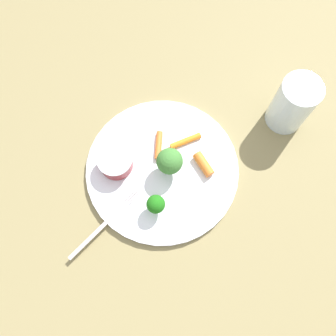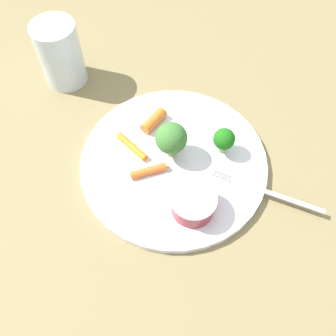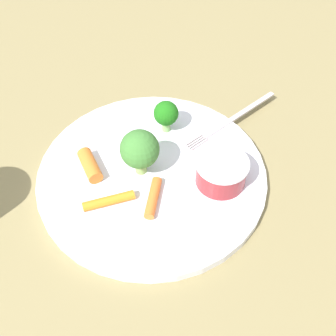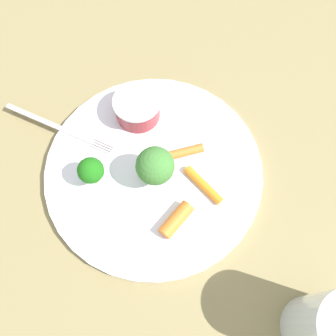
{
  "view_description": "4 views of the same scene",
  "coord_description": "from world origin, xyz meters",
  "px_view_note": "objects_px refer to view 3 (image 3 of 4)",
  "views": [
    {
      "loc": [
        0.09,
        0.18,
        0.6
      ],
      "look_at": [
        -0.01,
        0.01,
        0.03
      ],
      "focal_mm": 36.93,
      "sensor_mm": 36.0,
      "label": 1
    },
    {
      "loc": [
        0.18,
        -0.23,
        0.47
      ],
      "look_at": [
        0.0,
        -0.02,
        0.02
      ],
      "focal_mm": 39.25,
      "sensor_mm": 36.0,
      "label": 2
    },
    {
      "loc": [
        -0.11,
        -0.31,
        0.41
      ],
      "look_at": [
        0.02,
        -0.01,
        0.02
      ],
      "focal_mm": 45.39,
      "sensor_mm": 36.0,
      "label": 3
    },
    {
      "loc": [
        -0.13,
        0.12,
        0.44
      ],
      "look_at": [
        -0.02,
        -0.01,
        0.03
      ],
      "focal_mm": 39.1,
      "sensor_mm": 36.0,
      "label": 4
    }
  ],
  "objects_px": {
    "carrot_stick_0": "(109,201)",
    "broccoli_floret_0": "(140,150)",
    "sauce_cup": "(221,172)",
    "fork": "(231,120)",
    "carrot_stick_1": "(90,165)",
    "broccoli_floret_1": "(166,114)",
    "plate": "(152,175)",
    "carrot_stick_2": "(153,198)"
  },
  "relations": [
    {
      "from": "broccoli_floret_1",
      "to": "fork",
      "type": "height_order",
      "value": "broccoli_floret_1"
    },
    {
      "from": "sauce_cup",
      "to": "broccoli_floret_0",
      "type": "height_order",
      "value": "broccoli_floret_0"
    },
    {
      "from": "fork",
      "to": "carrot_stick_2",
      "type": "bearing_deg",
      "value": -150.93
    },
    {
      "from": "plate",
      "to": "broccoli_floret_1",
      "type": "xyz_separation_m",
      "value": [
        0.04,
        0.06,
        0.03
      ]
    },
    {
      "from": "plate",
      "to": "fork",
      "type": "height_order",
      "value": "fork"
    },
    {
      "from": "sauce_cup",
      "to": "carrot_stick_2",
      "type": "relative_size",
      "value": 1.17
    },
    {
      "from": "carrot_stick_2",
      "to": "broccoli_floret_1",
      "type": "bearing_deg",
      "value": 59.57
    },
    {
      "from": "broccoli_floret_0",
      "to": "fork",
      "type": "relative_size",
      "value": 0.39
    },
    {
      "from": "plate",
      "to": "carrot_stick_2",
      "type": "bearing_deg",
      "value": -109.71
    },
    {
      "from": "plate",
      "to": "fork",
      "type": "relative_size",
      "value": 1.76
    },
    {
      "from": "broccoli_floret_0",
      "to": "carrot_stick_2",
      "type": "relative_size",
      "value": 1.17
    },
    {
      "from": "plate",
      "to": "sauce_cup",
      "type": "bearing_deg",
      "value": -32.59
    },
    {
      "from": "carrot_stick_0",
      "to": "broccoli_floret_0",
      "type": "bearing_deg",
      "value": 31.29
    },
    {
      "from": "carrot_stick_0",
      "to": "carrot_stick_2",
      "type": "xyz_separation_m",
      "value": [
        0.05,
        -0.02,
        0.0
      ]
    },
    {
      "from": "broccoli_floret_0",
      "to": "carrot_stick_0",
      "type": "relative_size",
      "value": 1.04
    },
    {
      "from": "plate",
      "to": "broccoli_floret_0",
      "type": "bearing_deg",
      "value": 146.79
    },
    {
      "from": "sauce_cup",
      "to": "fork",
      "type": "xyz_separation_m",
      "value": [
        0.06,
        0.08,
        -0.02
      ]
    },
    {
      "from": "sauce_cup",
      "to": "broccoli_floret_1",
      "type": "height_order",
      "value": "broccoli_floret_1"
    },
    {
      "from": "sauce_cup",
      "to": "broccoli_floret_1",
      "type": "distance_m",
      "value": 0.11
    },
    {
      "from": "carrot_stick_0",
      "to": "carrot_stick_1",
      "type": "relative_size",
      "value": 1.29
    },
    {
      "from": "broccoli_floret_1",
      "to": "carrot_stick_2",
      "type": "height_order",
      "value": "broccoli_floret_1"
    },
    {
      "from": "sauce_cup",
      "to": "carrot_stick_1",
      "type": "relative_size",
      "value": 1.34
    },
    {
      "from": "sauce_cup",
      "to": "plate",
      "type": "bearing_deg",
      "value": 147.41
    },
    {
      "from": "carrot_stick_0",
      "to": "fork",
      "type": "bearing_deg",
      "value": 18.48
    },
    {
      "from": "carrot_stick_0",
      "to": "carrot_stick_1",
      "type": "height_order",
      "value": "carrot_stick_1"
    },
    {
      "from": "broccoli_floret_0",
      "to": "broccoli_floret_1",
      "type": "xyz_separation_m",
      "value": [
        0.06,
        0.05,
        -0.01
      ]
    },
    {
      "from": "broccoli_floret_1",
      "to": "fork",
      "type": "xyz_separation_m",
      "value": [
        0.09,
        -0.02,
        -0.03
      ]
    },
    {
      "from": "broccoli_floret_0",
      "to": "carrot_stick_0",
      "type": "distance_m",
      "value": 0.07
    },
    {
      "from": "broccoli_floret_0",
      "to": "carrot_stick_0",
      "type": "height_order",
      "value": "broccoli_floret_0"
    },
    {
      "from": "broccoli_floret_0",
      "to": "carrot_stick_2",
      "type": "distance_m",
      "value": 0.06
    },
    {
      "from": "broccoli_floret_1",
      "to": "fork",
      "type": "relative_size",
      "value": 0.29
    },
    {
      "from": "broccoli_floret_1",
      "to": "carrot_stick_2",
      "type": "distance_m",
      "value": 0.12
    },
    {
      "from": "carrot_stick_1",
      "to": "carrot_stick_2",
      "type": "xyz_separation_m",
      "value": [
        0.05,
        -0.07,
        -0.0
      ]
    },
    {
      "from": "carrot_stick_2",
      "to": "broccoli_floret_0",
      "type": "bearing_deg",
      "value": 85.89
    },
    {
      "from": "broccoli_floret_1",
      "to": "fork",
      "type": "distance_m",
      "value": 0.09
    },
    {
      "from": "carrot_stick_1",
      "to": "fork",
      "type": "relative_size",
      "value": 0.29
    },
    {
      "from": "carrot_stick_2",
      "to": "carrot_stick_1",
      "type": "bearing_deg",
      "value": 125.89
    },
    {
      "from": "plate",
      "to": "fork",
      "type": "xyz_separation_m",
      "value": [
        0.13,
        0.04,
        0.01
      ]
    },
    {
      "from": "plate",
      "to": "broccoli_floret_0",
      "type": "relative_size",
      "value": 4.49
    },
    {
      "from": "carrot_stick_2",
      "to": "fork",
      "type": "height_order",
      "value": "carrot_stick_2"
    },
    {
      "from": "broccoli_floret_1",
      "to": "plate",
      "type": "bearing_deg",
      "value": -126.55
    },
    {
      "from": "plate",
      "to": "carrot_stick_1",
      "type": "distance_m",
      "value": 0.08
    }
  ]
}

